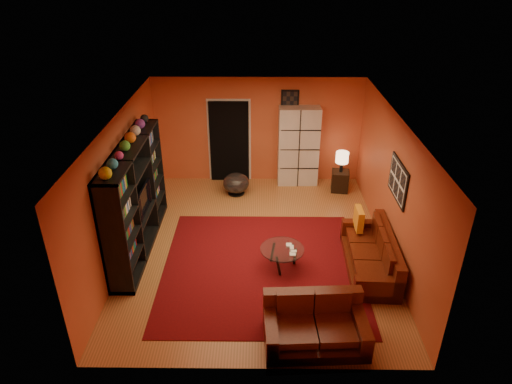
{
  "coord_description": "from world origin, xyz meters",
  "views": [
    {
      "loc": [
        0.06,
        -7.46,
        5.17
      ],
      "look_at": [
        -0.02,
        0.1,
        1.15
      ],
      "focal_mm": 32.0,
      "sensor_mm": 36.0,
      "label": 1
    }
  ],
  "objects_px": {
    "bowl_chair": "(236,183)",
    "table_lamp": "(342,158)",
    "tv": "(140,200)",
    "coffee_table": "(282,251)",
    "storage_cabinet": "(298,146)",
    "side_table": "(340,181)",
    "loveseat": "(314,324)",
    "sofa": "(374,255)",
    "entertainment_unit": "(136,199)"
  },
  "relations": [
    {
      "from": "coffee_table",
      "to": "side_table",
      "type": "xyz_separation_m",
      "value": [
        1.52,
        3.06,
        -0.11
      ]
    },
    {
      "from": "coffee_table",
      "to": "storage_cabinet",
      "type": "bearing_deg",
      "value": 81.52
    },
    {
      "from": "loveseat",
      "to": "storage_cabinet",
      "type": "relative_size",
      "value": 0.79
    },
    {
      "from": "sofa",
      "to": "loveseat",
      "type": "height_order",
      "value": "same"
    },
    {
      "from": "bowl_chair",
      "to": "table_lamp",
      "type": "relative_size",
      "value": 1.25
    },
    {
      "from": "storage_cabinet",
      "to": "side_table",
      "type": "relative_size",
      "value": 3.9
    },
    {
      "from": "tv",
      "to": "coffee_table",
      "type": "height_order",
      "value": "tv"
    },
    {
      "from": "entertainment_unit",
      "to": "tv",
      "type": "xyz_separation_m",
      "value": [
        0.05,
        0.09,
        -0.08
      ]
    },
    {
      "from": "sofa",
      "to": "bowl_chair",
      "type": "xyz_separation_m",
      "value": [
        -2.64,
        2.88,
        -0.01
      ]
    },
    {
      "from": "coffee_table",
      "to": "table_lamp",
      "type": "xyz_separation_m",
      "value": [
        1.52,
        3.06,
        0.5
      ]
    },
    {
      "from": "tv",
      "to": "table_lamp",
      "type": "bearing_deg",
      "value": -61.43
    },
    {
      "from": "loveseat",
      "to": "coffee_table",
      "type": "xyz_separation_m",
      "value": [
        -0.41,
        1.74,
        0.07
      ]
    },
    {
      "from": "entertainment_unit",
      "to": "loveseat",
      "type": "distance_m",
      "value": 4.04
    },
    {
      "from": "tv",
      "to": "sofa",
      "type": "xyz_separation_m",
      "value": [
        4.36,
        -0.79,
        -0.69
      ]
    },
    {
      "from": "loveseat",
      "to": "side_table",
      "type": "distance_m",
      "value": 4.93
    },
    {
      "from": "entertainment_unit",
      "to": "table_lamp",
      "type": "relative_size",
      "value": 6.0
    },
    {
      "from": "storage_cabinet",
      "to": "side_table",
      "type": "bearing_deg",
      "value": -23.7
    },
    {
      "from": "side_table",
      "to": "table_lamp",
      "type": "height_order",
      "value": "table_lamp"
    },
    {
      "from": "storage_cabinet",
      "to": "side_table",
      "type": "distance_m",
      "value": 1.3
    },
    {
      "from": "coffee_table",
      "to": "bowl_chair",
      "type": "relative_size",
      "value": 1.28
    },
    {
      "from": "sofa",
      "to": "loveseat",
      "type": "bearing_deg",
      "value": -123.83
    },
    {
      "from": "storage_cabinet",
      "to": "table_lamp",
      "type": "height_order",
      "value": "storage_cabinet"
    },
    {
      "from": "loveseat",
      "to": "coffee_table",
      "type": "height_order",
      "value": "loveseat"
    },
    {
      "from": "tv",
      "to": "bowl_chair",
      "type": "bearing_deg",
      "value": -39.33
    },
    {
      "from": "loveseat",
      "to": "bowl_chair",
      "type": "bearing_deg",
      "value": 13.71
    },
    {
      "from": "tv",
      "to": "coffee_table",
      "type": "relative_size",
      "value": 1.1
    },
    {
      "from": "bowl_chair",
      "to": "entertainment_unit",
      "type": "bearing_deg",
      "value": -128.9
    },
    {
      "from": "entertainment_unit",
      "to": "bowl_chair",
      "type": "height_order",
      "value": "entertainment_unit"
    },
    {
      "from": "entertainment_unit",
      "to": "sofa",
      "type": "xyz_separation_m",
      "value": [
        4.41,
        -0.69,
        -0.76
      ]
    },
    {
      "from": "entertainment_unit",
      "to": "sofa",
      "type": "bearing_deg",
      "value": -8.92
    },
    {
      "from": "table_lamp",
      "to": "loveseat",
      "type": "bearing_deg",
      "value": -103.03
    },
    {
      "from": "entertainment_unit",
      "to": "bowl_chair",
      "type": "xyz_separation_m",
      "value": [
        1.76,
        2.18,
        -0.77
      ]
    },
    {
      "from": "entertainment_unit",
      "to": "coffee_table",
      "type": "height_order",
      "value": "entertainment_unit"
    },
    {
      "from": "loveseat",
      "to": "table_lamp",
      "type": "xyz_separation_m",
      "value": [
        1.11,
        4.8,
        0.57
      ]
    },
    {
      "from": "entertainment_unit",
      "to": "loveseat",
      "type": "relative_size",
      "value": 1.95
    },
    {
      "from": "sofa",
      "to": "loveseat",
      "type": "xyz_separation_m",
      "value": [
        -1.26,
        -1.73,
        -0.0
      ]
    },
    {
      "from": "entertainment_unit",
      "to": "coffee_table",
      "type": "relative_size",
      "value": 3.76
    },
    {
      "from": "loveseat",
      "to": "side_table",
      "type": "relative_size",
      "value": 3.08
    },
    {
      "from": "tv",
      "to": "bowl_chair",
      "type": "distance_m",
      "value": 2.79
    },
    {
      "from": "entertainment_unit",
      "to": "side_table",
      "type": "bearing_deg",
      "value": 29.26
    },
    {
      "from": "entertainment_unit",
      "to": "tv",
      "type": "bearing_deg",
      "value": 62.03
    },
    {
      "from": "storage_cabinet",
      "to": "bowl_chair",
      "type": "bearing_deg",
      "value": -158.88
    },
    {
      "from": "entertainment_unit",
      "to": "tv",
      "type": "height_order",
      "value": "entertainment_unit"
    },
    {
      "from": "side_table",
      "to": "table_lamp",
      "type": "distance_m",
      "value": 0.6
    },
    {
      "from": "entertainment_unit",
      "to": "storage_cabinet",
      "type": "xyz_separation_m",
      "value": [
        3.26,
        2.8,
        -0.08
      ]
    },
    {
      "from": "tv",
      "to": "loveseat",
      "type": "xyz_separation_m",
      "value": [
        3.1,
        -2.51,
        -0.69
      ]
    },
    {
      "from": "loveseat",
      "to": "coffee_table",
      "type": "relative_size",
      "value": 1.93
    },
    {
      "from": "loveseat",
      "to": "storage_cabinet",
      "type": "distance_m",
      "value": 5.26
    },
    {
      "from": "side_table",
      "to": "sofa",
      "type": "bearing_deg",
      "value": -87.27
    },
    {
      "from": "storage_cabinet",
      "to": "bowl_chair",
      "type": "distance_m",
      "value": 1.76
    }
  ]
}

